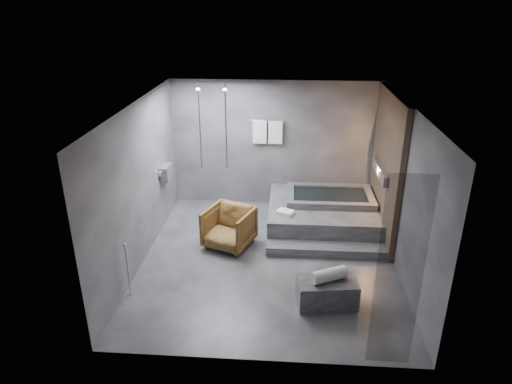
{
  "coord_description": "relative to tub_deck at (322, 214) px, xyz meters",
  "views": [
    {
      "loc": [
        0.29,
        -7.11,
        4.39
      ],
      "look_at": [
        -0.25,
        0.3,
        1.2
      ],
      "focal_mm": 32.0,
      "sensor_mm": 36.0,
      "label": 1
    }
  ],
  "objects": [
    {
      "name": "deck_towel",
      "position": [
        -0.77,
        -0.58,
        0.29
      ],
      "size": [
        0.37,
        0.32,
        0.08
      ],
      "primitive_type": "cube",
      "rotation": [
        0.0,
        0.0,
        -0.41
      ],
      "color": "white",
      "rests_on": "tub_deck"
    },
    {
      "name": "tub_deck",
      "position": [
        0.0,
        0.0,
        0.0
      ],
      "size": [
        2.2,
        2.0,
        0.5
      ],
      "primitive_type": "cube",
      "color": "#333335",
      "rests_on": "ground"
    },
    {
      "name": "driftwood_chair",
      "position": [
        -1.82,
        -0.98,
        0.13
      ],
      "size": [
        1.07,
        1.08,
        0.77
      ],
      "primitive_type": "imported",
      "rotation": [
        0.0,
        0.0,
        -0.37
      ],
      "color": "#402910",
      "rests_on": "ground"
    },
    {
      "name": "tub_step",
      "position": [
        0.0,
        -1.18,
        -0.16
      ],
      "size": [
        2.2,
        0.36,
        0.18
      ],
      "primitive_type": "cube",
      "color": "#333335",
      "rests_on": "ground"
    },
    {
      "name": "concrete_bench",
      "position": [
        -0.09,
        -2.66,
        -0.05
      ],
      "size": [
        0.97,
        0.62,
        0.41
      ],
      "primitive_type": "cube",
      "rotation": [
        0.0,
        0.0,
        0.13
      ],
      "color": "#2D2D2F",
      "rests_on": "ground"
    },
    {
      "name": "rolled_towel",
      "position": [
        -0.07,
        -2.65,
        0.26
      ],
      "size": [
        0.58,
        0.42,
        0.2
      ],
      "primitive_type": "cylinder",
      "rotation": [
        0.0,
        1.57,
        0.45
      ],
      "color": "white",
      "rests_on": "concrete_bench"
    },
    {
      "name": "room",
      "position": [
        -0.65,
        -1.21,
        1.48
      ],
      "size": [
        5.0,
        5.04,
        2.82
      ],
      "color": "#2E2D30",
      "rests_on": "ground"
    }
  ]
}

